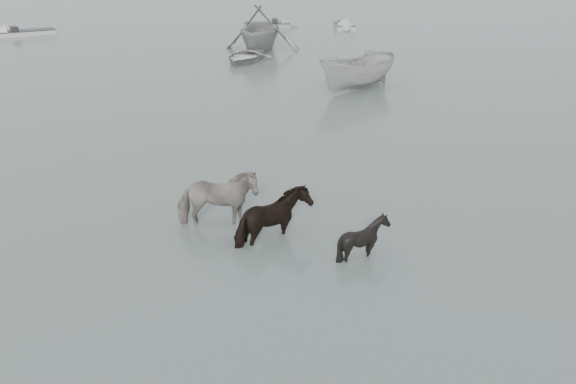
# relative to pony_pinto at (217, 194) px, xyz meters

# --- Properties ---
(ground) EXTENTS (140.00, 140.00, 0.00)m
(ground) POSITION_rel_pony_pinto_xyz_m (1.20, 0.25, -0.90)
(ground) COLOR #56675F
(ground) RESTS_ON ground
(pony_pinto) EXTENTS (2.30, 1.49, 1.79)m
(pony_pinto) POSITION_rel_pony_pinto_xyz_m (0.00, 0.00, 0.00)
(pony_pinto) COLOR black
(pony_pinto) RESTS_ON ground
(pony_dark) EXTENTS (1.85, 2.01, 1.69)m
(pony_dark) POSITION_rel_pony_pinto_xyz_m (1.61, -0.50, -0.05)
(pony_dark) COLOR black
(pony_dark) RESTS_ON ground
(pony_black) EXTENTS (1.23, 1.11, 1.25)m
(pony_black) POSITION_rel_pony_pinto_xyz_m (3.83, -0.90, -0.27)
(pony_black) COLOR black
(pony_black) RESTS_ON ground
(rowboat_lead) EXTENTS (3.32, 4.38, 0.85)m
(rowboat_lead) POSITION_rel_pony_pinto_xyz_m (-4.89, 21.85, -0.47)
(rowboat_lead) COLOR #ABACA7
(rowboat_lead) RESTS_ON ground
(rowboat_trail) EXTENTS (5.32, 6.15, 3.21)m
(rowboat_trail) POSITION_rel_pony_pinto_xyz_m (-4.81, 26.03, 0.71)
(rowboat_trail) COLOR #9B9D9B
(rowboat_trail) RESTS_ON ground
(boat_small) EXTENTS (4.66, 5.09, 1.94)m
(boat_small) POSITION_rel_pony_pinto_xyz_m (2.55, 15.76, 0.08)
(boat_small) COLOR #AEAFAA
(boat_small) RESTS_ON ground
(skiff_outer) EXTENTS (5.69, 5.39, 0.75)m
(skiff_outer) POSITION_rel_pony_pinto_xyz_m (-25.17, 29.54, -0.52)
(skiff_outer) COLOR beige
(skiff_outer) RESTS_ON ground
(skiff_mid) EXTENTS (2.47, 4.82, 0.75)m
(skiff_mid) POSITION_rel_pony_pinto_xyz_m (-0.09, 38.17, -0.52)
(skiff_mid) COLOR #A9ABA9
(skiff_mid) RESTS_ON ground
(skiff_far) EXTENTS (5.74, 2.74, 0.75)m
(skiff_far) POSITION_rel_pony_pinto_xyz_m (-6.87, 37.65, -0.52)
(skiff_far) COLOR gray
(skiff_far) RESTS_ON ground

